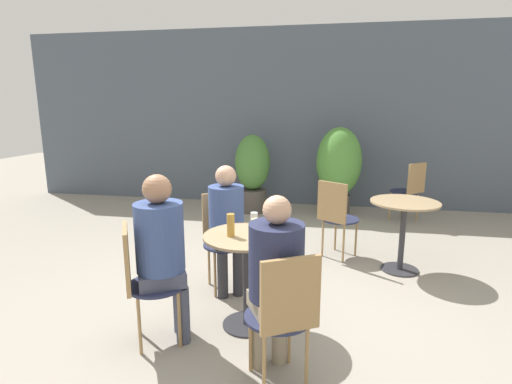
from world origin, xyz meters
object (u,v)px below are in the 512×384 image
(cafe_table_near, at_px, (247,260))
(beer_glass_0, at_px, (231,225))
(potted_plant_0, at_px, (252,171))
(seated_person_2, at_px, (275,272))
(bistro_chair_3, at_px, (336,213))
(bistro_chair_1, at_px, (142,274))
(seated_person_1, at_px, (162,245))
(cafe_table_far, at_px, (404,219))
(seated_person_0, at_px, (227,218))
(bistro_chair_4, at_px, (411,187))
(bistro_chair_0, at_px, (223,232))
(potted_plant_1, at_px, (339,166))
(beer_glass_2, at_px, (254,222))
(bistro_chair_2, at_px, (284,310))
(beer_glass_1, at_px, (256,229))

(cafe_table_near, height_order, beer_glass_0, beer_glass_0)
(potted_plant_0, bearing_deg, seated_person_2, -76.97)
(bistro_chair_3, bearing_deg, beer_glass_0, 96.17)
(cafe_table_near, distance_m, seated_person_2, 0.65)
(bistro_chair_1, bearing_deg, seated_person_1, -90.00)
(seated_person_1, bearing_deg, cafe_table_far, -77.80)
(cafe_table_far, bearing_deg, seated_person_0, -154.35)
(cafe_table_far, height_order, seated_person_0, seated_person_0)
(cafe_table_far, xyz_separation_m, bistro_chair_4, (0.41, 1.91, -0.02))
(bistro_chair_0, xyz_separation_m, seated_person_0, (0.07, -0.13, 0.17))
(bistro_chair_3, bearing_deg, seated_person_2, 112.04)
(bistro_chair_1, xyz_separation_m, potted_plant_1, (1.43, 3.85, 0.26))
(beer_glass_0, bearing_deg, bistro_chair_0, 109.65)
(potted_plant_0, bearing_deg, seated_person_1, -88.87)
(beer_glass_2, bearing_deg, potted_plant_1, 78.13)
(bistro_chair_2, height_order, beer_glass_0, beer_glass_0)
(bistro_chair_1, relative_size, beer_glass_0, 5.22)
(seated_person_1, xyz_separation_m, seated_person_2, (0.85, -0.25, -0.03))
(beer_glass_1, bearing_deg, cafe_table_far, 48.12)
(bistro_chair_0, bearing_deg, bistro_chair_4, 21.53)
(bistro_chair_4, bearing_deg, bistro_chair_0, 8.40)
(potted_plant_0, bearing_deg, bistro_chair_1, -90.88)
(beer_glass_0, height_order, beer_glass_1, beer_glass_0)
(bistro_chair_2, relative_size, beer_glass_2, 6.04)
(bistro_chair_4, xyz_separation_m, seated_person_2, (-1.50, -3.82, 0.17))
(potted_plant_1, bearing_deg, cafe_table_near, -102.10)
(cafe_table_near, distance_m, seated_person_1, 0.66)
(bistro_chair_2, xyz_separation_m, potted_plant_1, (0.37, 4.16, 0.26))
(cafe_table_near, bearing_deg, potted_plant_0, 100.30)
(bistro_chair_1, distance_m, bistro_chair_3, 2.40)
(cafe_table_far, relative_size, potted_plant_0, 0.60)
(beer_glass_0, xyz_separation_m, potted_plant_0, (-0.52, 3.51, -0.16))
(cafe_table_far, relative_size, beer_glass_1, 4.88)
(bistro_chair_1, height_order, beer_glass_1, beer_glass_1)
(cafe_table_near, height_order, bistro_chair_2, bistro_chair_2)
(seated_person_1, distance_m, beer_glass_1, 0.69)
(bistro_chair_1, bearing_deg, bistro_chair_2, -135.00)
(beer_glass_1, height_order, potted_plant_0, potted_plant_0)
(potted_plant_0, bearing_deg, cafe_table_far, -46.20)
(cafe_table_far, bearing_deg, cafe_table_near, -135.42)
(cafe_table_far, bearing_deg, potted_plant_1, 106.82)
(seated_person_0, height_order, beer_glass_1, seated_person_0)
(bistro_chair_4, bearing_deg, seated_person_0, 10.76)
(seated_person_0, height_order, beer_glass_2, seated_person_0)
(bistro_chair_0, relative_size, potted_plant_0, 0.72)
(bistro_chair_2, relative_size, potted_plant_1, 0.65)
(seated_person_0, bearing_deg, bistro_chair_3, 17.49)
(bistro_chair_0, height_order, bistro_chair_1, same)
(bistro_chair_4, bearing_deg, potted_plant_1, -52.46)
(potted_plant_1, bearing_deg, beer_glass_2, -101.87)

